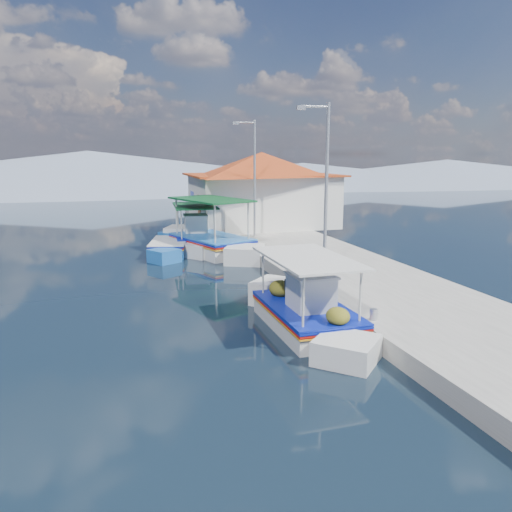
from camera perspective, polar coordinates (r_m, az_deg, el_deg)
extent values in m
plane|color=black|center=(15.28, -5.29, -6.82)|extent=(160.00, 160.00, 0.00)
cube|color=#A6A39C|center=(22.47, 6.59, -0.23)|extent=(5.00, 44.00, 0.50)
cylinder|color=#A5A8AD|center=(13.64, 13.18, -6.47)|extent=(0.20, 0.20, 0.30)
cylinder|color=#A5A8AD|center=(17.99, 5.38, -1.85)|extent=(0.20, 0.20, 0.30)
cylinder|color=#A5A8AD|center=(23.55, 0.00, 1.38)|extent=(0.20, 0.20, 0.30)
cylinder|color=#A5A8AD|center=(29.29, -3.30, 3.36)|extent=(0.20, 0.20, 0.30)
cube|color=silver|center=(14.23, 5.74, -7.41)|extent=(1.96, 3.81, 0.83)
cube|color=silver|center=(16.45, 2.57, -4.36)|extent=(1.95, 1.95, 0.92)
cube|color=silver|center=(12.14, 9.98, -10.93)|extent=(1.90, 1.90, 0.79)
cube|color=#0B1B91|center=(14.11, 5.77, -5.93)|extent=(2.02, 3.92, 0.05)
cube|color=#AF150F|center=(14.13, 5.77, -6.21)|extent=(2.02, 3.92, 0.04)
cube|color=orange|center=(14.15, 5.76, -6.44)|extent=(2.02, 3.92, 0.03)
cube|color=#0B1B91|center=(14.09, 5.78, -5.70)|extent=(2.04, 3.89, 0.04)
cube|color=brown|center=(14.10, 5.78, -5.80)|extent=(1.81, 3.73, 0.04)
cube|color=silver|center=(13.73, 6.21, -4.20)|extent=(1.07, 1.15, 0.96)
cube|color=silver|center=(13.60, 6.26, -2.18)|extent=(1.17, 1.24, 0.05)
cylinder|color=beige|center=(15.12, 0.92, -1.80)|extent=(0.06, 0.06, 1.40)
cylinder|color=beige|center=(15.62, 6.33, -1.44)|extent=(0.06, 0.06, 1.40)
cylinder|color=beige|center=(12.21, 5.19, -5.11)|extent=(0.06, 0.06, 1.40)
cylinder|color=beige|center=(12.82, 11.65, -4.50)|extent=(0.06, 0.06, 1.40)
cube|color=silver|center=(13.75, 5.89, -0.23)|extent=(2.06, 3.81, 0.06)
ellipsoid|color=#4B4B14|center=(15.01, 2.85, -3.68)|extent=(0.66, 0.73, 0.50)
ellipsoid|color=#4B4B14|center=(15.62, 4.47, -3.25)|extent=(0.56, 0.61, 0.42)
ellipsoid|color=#4B4B14|center=(12.72, 9.12, -6.77)|extent=(0.59, 0.65, 0.45)
sphere|color=orange|center=(14.71, 8.25, -2.48)|extent=(0.35, 0.35, 0.35)
cube|color=silver|center=(24.69, -5.05, 0.88)|extent=(3.65, 4.81, 1.09)
cube|color=silver|center=(27.47, -4.09, 2.26)|extent=(2.19, 2.19, 1.21)
cube|color=silver|center=(22.01, -6.21, -0.46)|extent=(2.13, 2.13, 1.03)
cube|color=#0B1B91|center=(24.61, -5.07, 2.03)|extent=(3.76, 4.95, 0.07)
cube|color=#AF150F|center=(24.62, -5.06, 1.82)|extent=(3.76, 4.95, 0.06)
cube|color=orange|center=(24.64, -5.06, 1.64)|extent=(3.76, 4.95, 0.05)
cube|color=#1B59A6|center=(24.59, -5.07, 2.22)|extent=(3.77, 4.92, 0.06)
cube|color=brown|center=(24.60, -5.07, 2.14)|extent=(3.45, 4.66, 0.06)
cylinder|color=beige|center=(26.38, -6.45, 4.76)|extent=(0.08, 0.08, 1.84)
cylinder|color=beige|center=(26.10, -2.47, 4.75)|extent=(0.08, 0.08, 1.84)
cylinder|color=beige|center=(22.89, -8.11, 3.69)|extent=(0.08, 0.08, 1.84)
cylinder|color=beige|center=(22.57, -3.54, 3.68)|extent=(0.08, 0.08, 1.84)
cube|color=#0D4520|center=(24.37, -5.15, 6.40)|extent=(3.76, 4.85, 0.08)
cube|color=#1B59A6|center=(24.85, -9.81, 0.68)|extent=(2.25, 3.32, 0.85)
cube|color=#1B59A6|center=(26.73, -11.28, 1.62)|extent=(1.59, 1.59, 0.94)
cube|color=#1B59A6|center=(23.04, -8.15, -0.11)|extent=(1.55, 1.55, 0.80)
cube|color=#0B1B91|center=(24.78, -9.84, 1.57)|extent=(2.32, 3.42, 0.05)
cube|color=#AF150F|center=(24.79, -9.83, 1.41)|extent=(2.32, 3.42, 0.04)
cube|color=orange|center=(24.80, -9.83, 1.27)|extent=(2.32, 3.42, 0.04)
cube|color=silver|center=(24.77, -9.84, 1.72)|extent=(2.32, 3.40, 0.04)
cube|color=brown|center=(24.77, -9.84, 1.66)|extent=(2.11, 3.23, 0.04)
cube|color=silver|center=(26.40, -6.87, 1.43)|extent=(2.28, 3.96, 0.90)
cube|color=silver|center=(28.82, -8.10, 2.48)|extent=(2.02, 2.02, 0.99)
cube|color=silver|center=(24.05, -5.44, 0.47)|extent=(1.96, 1.96, 0.85)
cube|color=#0B1B91|center=(26.33, -6.89, 2.32)|extent=(2.35, 4.08, 0.06)
cube|color=#AF150F|center=(26.34, -6.88, 2.16)|extent=(2.35, 4.08, 0.05)
cube|color=orange|center=(26.35, -6.88, 2.02)|extent=(2.35, 4.08, 0.04)
cube|color=#0B1B91|center=(26.32, -6.89, 2.47)|extent=(2.37, 4.04, 0.05)
cube|color=brown|center=(26.32, -6.89, 2.40)|extent=(2.12, 3.87, 0.05)
cube|color=silver|center=(25.97, -6.77, 3.45)|extent=(1.19, 1.31, 1.04)
cube|color=silver|center=(25.90, -6.79, 4.63)|extent=(1.29, 1.42, 0.06)
cylinder|color=beige|center=(27.60, -9.34, 4.34)|extent=(0.07, 0.07, 1.52)
cylinder|color=beige|center=(27.95, -6.14, 4.52)|extent=(0.07, 0.07, 1.52)
cylinder|color=beige|center=(24.49, -7.83, 3.49)|extent=(0.07, 0.07, 1.52)
cylinder|color=beige|center=(24.89, -4.25, 3.70)|extent=(0.07, 0.07, 1.52)
cube|color=#0D4520|center=(26.13, -6.97, 5.69)|extent=(2.38, 3.97, 0.07)
cube|color=silver|center=(30.71, 0.64, 6.29)|extent=(8.00, 6.00, 3.00)
cube|color=#A23116|center=(30.60, 0.64, 9.19)|extent=(8.64, 6.48, 0.10)
pyramid|color=#A23116|center=(30.58, 0.65, 10.40)|extent=(10.49, 10.49, 1.40)
cube|color=brown|center=(28.87, -6.39, 4.89)|extent=(0.06, 1.00, 2.00)
cube|color=#0B1B91|center=(31.26, -7.22, 6.48)|extent=(0.06, 1.20, 0.90)
cylinder|color=#A5A8AD|center=(17.87, 7.96, 7.26)|extent=(0.12, 0.12, 6.00)
cylinder|color=#A5A8AD|center=(17.69, 6.68, 16.49)|extent=(1.00, 0.08, 0.08)
cube|color=#A5A8AD|center=(17.50, 5.11, 16.41)|extent=(0.30, 0.14, 0.14)
cylinder|color=#A5A8AD|center=(26.32, -0.16, 8.70)|extent=(0.12, 0.12, 6.00)
cylinder|color=#A5A8AD|center=(26.20, -1.25, 14.92)|extent=(1.00, 0.08, 0.08)
cube|color=#A5A8AD|center=(26.07, -2.35, 14.82)|extent=(0.30, 0.14, 0.14)
cone|color=slate|center=(70.33, -18.40, 9.02)|extent=(96.00, 96.00, 5.50)
cone|color=slate|center=(75.59, 5.28, 9.04)|extent=(76.80, 76.80, 3.80)
cone|color=slate|center=(87.88, 20.82, 8.82)|extent=(89.60, 89.60, 4.20)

